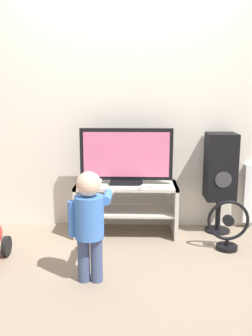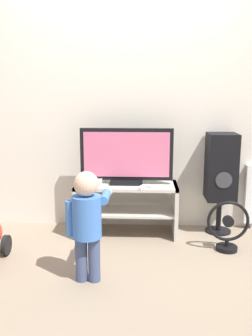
{
  "view_description": "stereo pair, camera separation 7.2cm",
  "coord_description": "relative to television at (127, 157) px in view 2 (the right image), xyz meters",
  "views": [
    {
      "loc": [
        0.1,
        -3.36,
        1.39
      ],
      "look_at": [
        0.0,
        0.13,
        0.69
      ],
      "focal_mm": 40.0,
      "sensor_mm": 36.0,
      "label": 1
    },
    {
      "loc": [
        0.18,
        -3.36,
        1.39
      ],
      "look_at": [
        0.0,
        0.13,
        0.69
      ],
      "focal_mm": 40.0,
      "sensor_mm": 36.0,
      "label": 2
    }
  ],
  "objects": [
    {
      "name": "floor_fan",
      "position": [
        0.92,
        -0.38,
        -0.57
      ],
      "size": [
        0.37,
        0.19,
        0.46
      ],
      "color": "black",
      "rests_on": "ground_plane"
    },
    {
      "name": "tv_stand",
      "position": [
        0.0,
        -0.02,
        -0.45
      ],
      "size": [
        1.0,
        0.42,
        0.51
      ],
      "color": "beige",
      "rests_on": "ground_plane"
    },
    {
      "name": "television",
      "position": [
        0.0,
        0.0,
        0.0
      ],
      "size": [
        0.9,
        0.2,
        0.55
      ],
      "color": "black",
      "rests_on": "tv_stand"
    },
    {
      "name": "speaker_tower",
      "position": [
        0.93,
        0.07,
        -0.13
      ],
      "size": [
        0.28,
        0.31,
        1.01
      ],
      "color": "black",
      "rests_on": "ground_plane"
    },
    {
      "name": "remote_primary",
      "position": [
        0.22,
        -0.15,
        -0.26
      ],
      "size": [
        0.1,
        0.13,
        0.03
      ],
      "color": "white",
      "rests_on": "tv_stand"
    },
    {
      "name": "child",
      "position": [
        -0.24,
        -0.99,
        -0.28
      ],
      "size": [
        0.32,
        0.48,
        0.84
      ],
      "color": "#3F4C72",
      "rests_on": "ground_plane"
    },
    {
      "name": "game_console",
      "position": [
        -0.26,
        -0.05,
        -0.24
      ],
      "size": [
        0.05,
        0.17,
        0.05
      ],
      "color": "white",
      "rests_on": "tv_stand"
    },
    {
      "name": "wall_back",
      "position": [
        0.0,
        0.27,
        0.52
      ],
      "size": [
        10.0,
        0.06,
        2.6
      ],
      "color": "silver",
      "rests_on": "ground_plane"
    },
    {
      "name": "ground_plane",
      "position": [
        0.0,
        -0.23,
        -0.78
      ],
      "size": [
        16.0,
        16.0,
        0.0
      ],
      "primitive_type": "plane",
      "color": "gray"
    },
    {
      "name": "remote_secondary",
      "position": [
        0.15,
        -0.17,
        -0.26
      ],
      "size": [
        0.08,
        0.13,
        0.03
      ],
      "color": "white",
      "rests_on": "tv_stand"
    }
  ]
}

